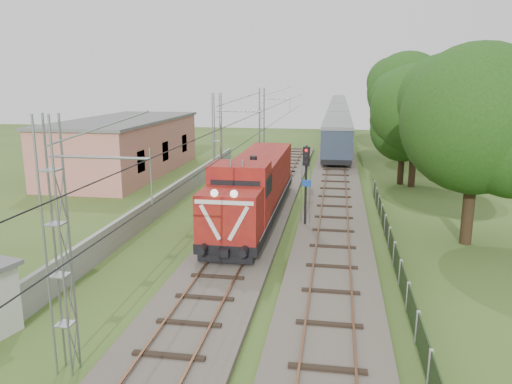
# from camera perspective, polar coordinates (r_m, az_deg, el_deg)

# --- Properties ---
(ground) EXTENTS (140.00, 140.00, 0.00)m
(ground) POSITION_cam_1_polar(r_m,az_deg,el_deg) (23.25, -4.03, -9.80)
(ground) COLOR #384D1D
(ground) RESTS_ON ground
(track_main) EXTENTS (4.20, 70.00, 0.45)m
(track_main) POSITION_cam_1_polar(r_m,az_deg,el_deg) (29.64, -0.93, -4.34)
(track_main) COLOR #6B6054
(track_main) RESTS_ON ground
(track_side) EXTENTS (4.20, 80.00, 0.45)m
(track_side) POSITION_cam_1_polar(r_m,az_deg,el_deg) (41.79, 9.03, 0.60)
(track_side) COLOR #6B6054
(track_side) RESTS_ON ground
(catenary) EXTENTS (3.31, 70.00, 8.00)m
(catenary) POSITION_cam_1_polar(r_m,az_deg,el_deg) (34.17, -4.34, 4.59)
(catenary) COLOR gray
(catenary) RESTS_ON ground
(boundary_wall) EXTENTS (0.25, 40.00, 1.50)m
(boundary_wall) POSITION_cam_1_polar(r_m,az_deg,el_deg) (35.78, -9.79, -0.57)
(boundary_wall) COLOR #9E9E99
(boundary_wall) RESTS_ON ground
(station_building) EXTENTS (8.40, 20.40, 5.22)m
(station_building) POSITION_cam_1_polar(r_m,az_deg,el_deg) (49.54, -14.71, 5.13)
(station_building) COLOR #CF706F
(station_building) RESTS_ON ground
(fence) EXTENTS (0.12, 32.00, 1.20)m
(fence) POSITION_cam_1_polar(r_m,az_deg,el_deg) (25.45, 15.54, -6.78)
(fence) COLOR black
(fence) RESTS_ON ground
(locomotive) EXTENTS (3.08, 17.59, 4.47)m
(locomotive) POSITION_cam_1_polar(r_m,az_deg,el_deg) (31.44, -0.15, 0.64)
(locomotive) COLOR black
(locomotive) RESTS_ON ground
(coach_rake) EXTENTS (3.20, 95.38, 3.69)m
(coach_rake) POSITION_cam_1_polar(r_m,az_deg,el_deg) (96.52, 9.38, 8.96)
(coach_rake) COLOR black
(coach_rake) RESTS_ON ground
(signal_post) EXTENTS (0.55, 0.44, 5.10)m
(signal_post) POSITION_cam_1_polar(r_m,az_deg,el_deg) (29.70, 5.74, 2.23)
(signal_post) COLOR black
(signal_post) RESTS_ON ground
(tree_a) EXTENTS (8.37, 7.97, 10.85)m
(tree_a) POSITION_cam_1_polar(r_m,az_deg,el_deg) (28.90, 24.14, 7.44)
(tree_a) COLOR #3C2C18
(tree_a) RESTS_ON ground
(tree_b) EXTENTS (7.86, 7.49, 10.19)m
(tree_b) POSITION_cam_1_polar(r_m,az_deg,el_deg) (43.33, 17.99, 8.83)
(tree_b) COLOR #3C2C18
(tree_b) RESTS_ON ground
(tree_c) EXTENTS (5.84, 5.56, 7.57)m
(tree_c) POSITION_cam_1_polar(r_m,az_deg,el_deg) (44.23, 16.59, 6.86)
(tree_c) COLOR #3C2C18
(tree_c) RESTS_ON ground
(tree_d) EXTENTS (9.18, 8.74, 11.90)m
(tree_d) POSITION_cam_1_polar(r_m,az_deg,el_deg) (58.60, 16.99, 10.84)
(tree_d) COLOR #3C2C18
(tree_d) RESTS_ON ground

